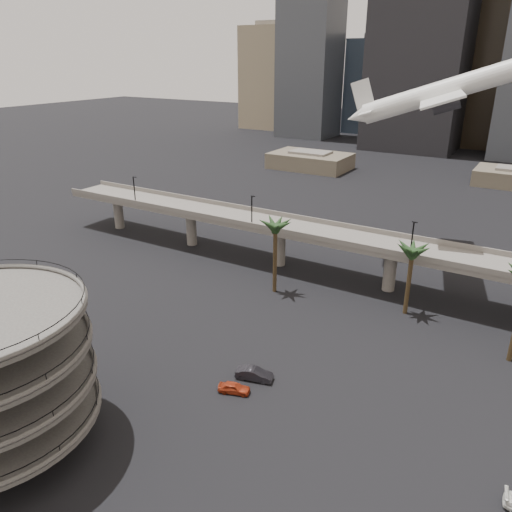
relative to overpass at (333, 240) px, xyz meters
The scene contains 7 objects.
ground 55.48m from the overpass, 90.00° to the right, with size 700.00×700.00×0.00m, color black.
overpass is the anchor object (origin of this frame).
palm_trees 23.10m from the overpass, 19.31° to the right, with size 54.40×18.40×14.00m.
low_buildings 87.69m from the overpass, 85.49° to the left, with size 135.00×27.50×6.80m.
airborne_jet 33.41m from the overpass, 54.72° to the left, with size 35.51×32.33×14.96m.
car_a 39.19m from the overpass, 84.52° to the right, with size 1.60×3.98×1.36m, color #AF3619.
car_b 35.73m from the overpass, 82.77° to the right, with size 1.69×4.85×1.60m, color black.
Camera 1 is at (32.45, -25.56, 38.92)m, focal length 35.00 mm.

